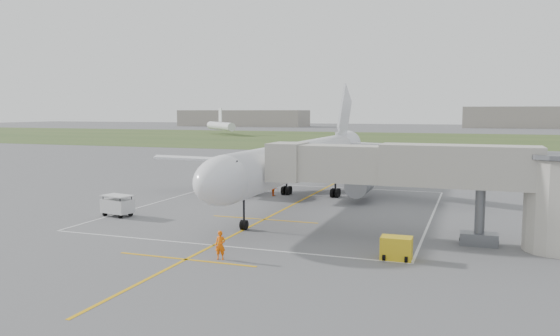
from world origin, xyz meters
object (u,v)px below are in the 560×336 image
(airliner, at_px, (301,160))
(gpu_unit, at_px, (396,248))
(jet_bridge, at_px, (448,179))
(baggage_cart, at_px, (117,205))
(ramp_worker_nose, at_px, (220,245))
(ramp_worker_wing, at_px, (274,188))

(airliner, height_order, gpu_unit, airliner)
(jet_bridge, height_order, baggage_cart, jet_bridge)
(jet_bridge, bearing_deg, baggage_cart, 179.28)
(airliner, bearing_deg, gpu_unit, -57.27)
(gpu_unit, xyz_separation_m, baggage_cart, (-26.16, 6.21, 0.26))
(ramp_worker_nose, bearing_deg, gpu_unit, 8.95)
(airliner, relative_size, baggage_cart, 15.12)
(jet_bridge, bearing_deg, airliner, 137.81)
(jet_bridge, relative_size, ramp_worker_nose, 12.37)
(airliner, height_order, jet_bridge, airliner)
(ramp_worker_wing, bearing_deg, jet_bridge, -162.56)
(jet_bridge, height_order, ramp_worker_wing, jet_bridge)
(baggage_cart, height_order, ramp_worker_nose, baggage_cart)
(gpu_unit, distance_m, ramp_worker_wing, 28.04)
(airliner, xyz_separation_m, ramp_worker_wing, (-3.91, 2.34, -3.52))
(baggage_cart, bearing_deg, jet_bridge, 11.15)
(baggage_cart, distance_m, ramp_worker_wing, 18.72)
(gpu_unit, relative_size, ramp_worker_wing, 1.16)
(gpu_unit, distance_m, ramp_worker_nose, 11.46)
(gpu_unit, xyz_separation_m, ramp_worker_nose, (-10.78, -3.88, 0.20))
(ramp_worker_nose, bearing_deg, ramp_worker_wing, 92.08)
(airliner, relative_size, jet_bridge, 2.00)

